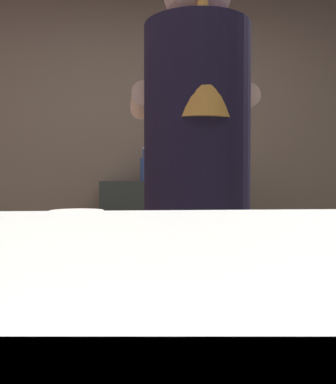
# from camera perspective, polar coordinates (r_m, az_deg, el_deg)

# --- Properties ---
(wall_back) EXTENTS (5.20, 0.10, 2.70)m
(wall_back) POSITION_cam_1_polar(r_m,az_deg,el_deg) (3.49, -1.93, 6.17)
(wall_back) COLOR gray
(wall_back) RESTS_ON ground
(prep_counter) EXTENTS (2.10, 0.60, 0.89)m
(prep_counter) POSITION_cam_1_polar(r_m,az_deg,el_deg) (2.02, 11.11, -16.58)
(prep_counter) COLOR #4B3525
(prep_counter) RESTS_ON ground
(back_shelf) EXTENTS (0.94, 0.36, 1.06)m
(back_shelf) POSITION_cam_1_polar(r_m,az_deg,el_deg) (3.25, -0.39, -7.97)
(back_shelf) COLOR #313B37
(back_shelf) RESTS_ON ground
(bartender) EXTENTS (0.42, 0.51, 1.79)m
(bartender) POSITION_cam_1_polar(r_m,az_deg,el_deg) (1.40, 3.83, -0.11)
(bartender) COLOR #35243C
(bartender) RESTS_ON ground
(mixing_bowl) EXTENTS (0.22, 0.22, 0.06)m
(mixing_bowl) POSITION_cam_1_polar(r_m,az_deg,el_deg) (1.80, -11.84, -3.30)
(mixing_bowl) COLOR silver
(mixing_bowl) RESTS_ON prep_counter
(chefs_knife) EXTENTS (0.23, 0.12, 0.01)m
(chefs_knife) POSITION_cam_1_polar(r_m,az_deg,el_deg) (1.87, 10.45, -3.90)
(chefs_knife) COLOR silver
(chefs_knife) RESTS_ON prep_counter
(bottle_vinegar) EXTENTS (0.07, 0.07, 0.25)m
(bottle_vinegar) POSITION_cam_1_polar(r_m,az_deg,el_deg) (3.23, -3.05, 3.14)
(bottle_vinegar) COLOR #335296
(bottle_vinegar) RESTS_ON back_shelf
(bottle_hot_sauce) EXTENTS (0.06, 0.06, 0.18)m
(bottle_hot_sauce) POSITION_cam_1_polar(r_m,az_deg,el_deg) (3.21, -1.13, 2.64)
(bottle_hot_sauce) COLOR red
(bottle_hot_sauce) RESTS_ON back_shelf
(bottle_soy) EXTENTS (0.05, 0.05, 0.25)m
(bottle_soy) POSITION_cam_1_polar(r_m,az_deg,el_deg) (3.19, 7.13, 3.18)
(bottle_soy) COLOR #548639
(bottle_soy) RESTS_ON back_shelf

